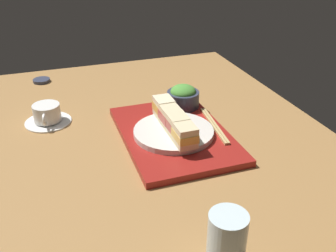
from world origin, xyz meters
TOP-DOWN VIEW (x-y plane):
  - ground_plane at (0.00, 0.00)cm, footprint 140.00×100.00cm
  - serving_tray at (-0.08, -4.19)cm, footprint 42.24×29.01cm
  - sandwich_plate at (-1.55, -3.45)cm, footprint 22.64×22.64cm
  - sandwich_nearmost at (-10.28, -3.44)cm, footprint 6.89×5.31cm
  - sandwich_inner_near at (-4.46, -3.45)cm, footprint 6.72×5.16cm
  - sandwich_inner_far at (1.36, -3.45)cm, footprint 6.89×5.36cm
  - sandwich_farmost at (7.18, -3.46)cm, footprint 7.01×5.27cm
  - salad_bowl at (14.88, -12.54)cm, footprint 10.32×10.32cm
  - chopsticks_pair at (-0.86, -16.37)cm, footprint 22.10×3.79cm
  - coffee_cup at (21.46, 29.63)cm, footprint 14.16×14.16cm
  - drinking_glass at (-47.89, 3.46)cm, footprint 6.89×6.89cm
  - small_sauce_dish at (57.10, 29.78)cm, footprint 6.40×6.40cm

SIDE VIEW (x-z plane):
  - ground_plane at x=0.00cm, z-range -3.00..0.00cm
  - small_sauce_dish at x=57.10cm, z-range 0.00..1.19cm
  - serving_tray at x=-0.08cm, z-range 0.00..1.96cm
  - chopsticks_pair at x=-0.86cm, z-range 1.96..2.66cm
  - coffee_cup at x=21.46cm, z-range -0.38..5.60cm
  - sandwich_plate at x=-1.55cm, z-range 1.96..3.57cm
  - salad_bowl at x=14.88cm, z-range 1.75..9.15cm
  - drinking_glass at x=-47.89cm, z-range 0.00..12.58cm
  - sandwich_inner_far at x=1.36cm, z-range 3.57..9.21cm
  - sandwich_nearmost at x=-10.28cm, z-range 3.57..9.30cm
  - sandwich_farmost at x=7.18cm, z-range 3.57..9.43cm
  - sandwich_inner_near at x=-4.46cm, z-range 3.57..9.44cm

